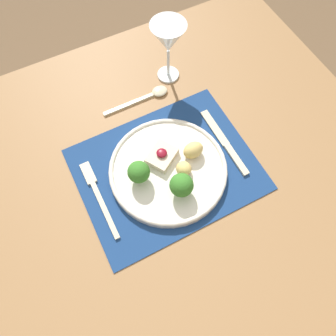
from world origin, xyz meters
TOP-DOWN VIEW (x-y plane):
  - ground_plane at (0.00, 0.00)m, footprint 8.00×8.00m
  - dining_table at (0.00, 0.00)m, footprint 1.14×0.97m
  - placemat at (0.00, 0.00)m, footprint 0.43×0.34m
  - dinner_plate at (-0.00, -0.01)m, footprint 0.29×0.29m
  - fork at (-0.18, 0.02)m, footprint 0.02×0.21m
  - knife at (0.17, -0.01)m, footprint 0.02×0.21m
  - spoon at (0.06, 0.22)m, footprint 0.19×0.04m
  - wine_glass_near at (0.14, 0.27)m, footprint 0.09×0.09m

SIDE VIEW (x-z plane):
  - ground_plane at x=0.00m, z-range 0.00..0.00m
  - dining_table at x=0.00m, z-range 0.26..0.99m
  - placemat at x=0.00m, z-range 0.73..0.73m
  - spoon at x=0.06m, z-range 0.73..0.74m
  - fork at x=-0.18m, z-range 0.73..0.74m
  - knife at x=0.17m, z-range 0.73..0.74m
  - dinner_plate at x=0.00m, z-range 0.71..0.79m
  - wine_glass_near at x=0.14m, z-range 0.77..0.95m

